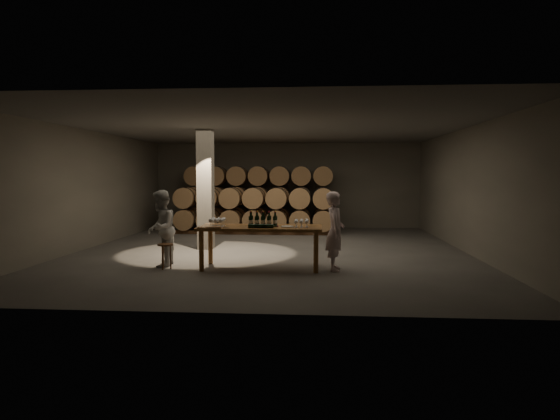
# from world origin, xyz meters

# --- Properties ---
(room) EXTENTS (12.00, 12.00, 12.00)m
(room) POSITION_xyz_m (-1.80, 0.20, 1.60)
(room) COLOR #514E4C
(room) RESTS_ON ground
(tasting_table) EXTENTS (2.60, 1.10, 0.90)m
(tasting_table) POSITION_xyz_m (0.00, -2.50, 0.80)
(tasting_table) COLOR brown
(tasting_table) RESTS_ON ground
(barrel_stack_back) EXTENTS (5.48, 0.95, 2.31)m
(barrel_stack_back) POSITION_xyz_m (-0.96, 5.20, 1.20)
(barrel_stack_back) COLOR #50351B
(barrel_stack_back) RESTS_ON ground
(barrel_stack_front) EXTENTS (5.48, 0.95, 1.57)m
(barrel_stack_front) POSITION_xyz_m (-0.96, 3.80, 0.83)
(barrel_stack_front) COLOR #50351B
(barrel_stack_front) RESTS_ON ground
(bottle_cluster) EXTENTS (0.60, 0.23, 0.32)m
(bottle_cluster) POSITION_xyz_m (0.05, -2.44, 1.01)
(bottle_cluster) COLOR black
(bottle_cluster) RESTS_ON tasting_table
(lying_bottles) EXTENTS (0.62, 0.08, 0.08)m
(lying_bottles) POSITION_xyz_m (0.06, -2.83, 0.94)
(lying_bottles) COLOR black
(lying_bottles) RESTS_ON tasting_table
(glass_cluster_left) EXTENTS (0.31, 0.42, 0.18)m
(glass_cluster_left) POSITION_xyz_m (-0.91, -2.57, 1.03)
(glass_cluster_left) COLOR silver
(glass_cluster_left) RESTS_ON tasting_table
(glass_cluster_right) EXTENTS (0.30, 0.41, 0.16)m
(glass_cluster_right) POSITION_xyz_m (0.87, -2.57, 1.01)
(glass_cluster_right) COLOR silver
(glass_cluster_right) RESTS_ON tasting_table
(plate) EXTENTS (0.27, 0.27, 0.02)m
(plate) POSITION_xyz_m (0.58, -2.57, 0.91)
(plate) COLOR silver
(plate) RESTS_ON tasting_table
(notebook_near) EXTENTS (0.29, 0.26, 0.03)m
(notebook_near) POSITION_xyz_m (-0.90, -2.94, 0.92)
(notebook_near) COLOR brown
(notebook_near) RESTS_ON tasting_table
(notebook_corner) EXTENTS (0.26, 0.30, 0.02)m
(notebook_corner) POSITION_xyz_m (-1.13, -2.92, 0.91)
(notebook_corner) COLOR brown
(notebook_corner) RESTS_ON tasting_table
(pen) EXTENTS (0.12, 0.05, 0.01)m
(pen) POSITION_xyz_m (-0.67, -2.90, 0.91)
(pen) COLOR black
(pen) RESTS_ON tasting_table
(stool) EXTENTS (0.32, 0.32, 0.54)m
(stool) POSITION_xyz_m (-2.00, -2.75, 0.44)
(stool) COLOR #50351B
(stool) RESTS_ON ground
(person_man) EXTENTS (0.41, 0.61, 1.65)m
(person_man) POSITION_xyz_m (1.57, -2.63, 0.82)
(person_man) COLOR beige
(person_man) RESTS_ON ground
(person_woman) EXTENTS (0.69, 0.85, 1.66)m
(person_woman) POSITION_xyz_m (-2.19, -2.43, 0.83)
(person_woman) COLOR silver
(person_woman) RESTS_ON ground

